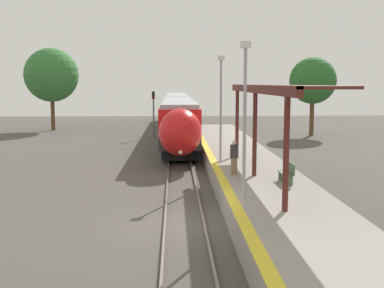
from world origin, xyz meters
TOP-DOWN VIEW (x-y plane):
  - ground_plane at (0.00, 0.00)m, footprint 120.00×120.00m
  - rail_left at (-0.72, 0.00)m, footprint 0.08×90.00m
  - rail_right at (0.72, 0.00)m, footprint 0.08×90.00m
  - train at (0.00, 31.53)m, footprint 2.75×42.69m
  - platform_right at (3.59, 0.00)m, footprint 4.07×64.00m
  - platform_bench at (4.45, 2.65)m, footprint 0.44×1.45m
  - person_waiting at (2.41, 4.59)m, footprint 0.36×0.22m
  - railway_signal at (-2.35, 29.27)m, footprint 0.28×0.28m
  - lamppost_near at (2.16, -0.21)m, footprint 0.36×0.20m
  - lamppost_mid at (2.16, 8.66)m, footprint 0.36×0.20m
  - station_canopy at (3.87, 4.32)m, footprint 2.02×15.33m
  - background_tree_left at (-13.95, 37.06)m, footprint 5.95×5.95m
  - background_tree_right at (13.47, 30.47)m, footprint 4.63×4.63m

SIDE VIEW (x-z plane):
  - ground_plane at x=0.00m, z-range 0.00..0.00m
  - rail_left at x=-0.72m, z-range 0.00..0.15m
  - rail_right at x=0.72m, z-range 0.00..0.15m
  - platform_right at x=3.59m, z-range 0.00..1.02m
  - platform_bench at x=4.45m, z-range 1.04..1.93m
  - person_waiting at x=2.41m, z-range 1.04..2.65m
  - train at x=0.00m, z-range 0.28..4.17m
  - railway_signal at x=-2.35m, z-range 0.49..4.94m
  - lamppost_near at x=2.16m, z-range 1.41..7.09m
  - lamppost_mid at x=2.16m, z-range 1.41..7.09m
  - station_canopy at x=3.87m, z-range 2.79..6.93m
  - background_tree_right at x=13.47m, z-range 1.56..9.38m
  - background_tree_left at x=-13.95m, z-range 1.57..10.69m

